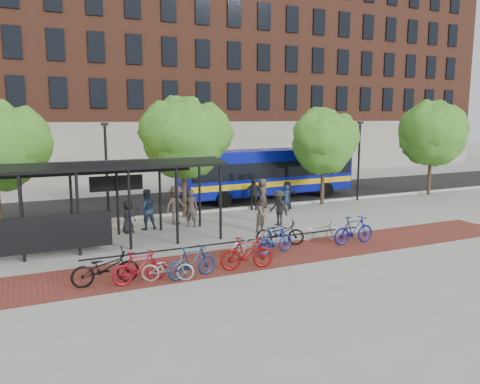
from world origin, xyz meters
name	(u,v)px	position (x,y,z in m)	size (l,w,h in m)	color
ground	(261,224)	(0.00, 0.00, 0.00)	(160.00, 160.00, 0.00)	#9E9E99
asphalt_street	(206,199)	(0.00, 8.00, 0.01)	(160.00, 8.00, 0.01)	black
curb	(230,209)	(0.00, 4.00, 0.06)	(160.00, 0.25, 0.12)	#B7B7B2
brick_strip	(274,255)	(-2.00, -5.00, 0.00)	(24.00, 3.00, 0.01)	maroon
bike_rack_rail	(235,253)	(-3.30, -4.10, 0.00)	(12.00, 0.05, 0.95)	black
building_brick	(233,73)	(10.00, 26.00, 10.00)	(55.00, 14.00, 20.00)	brown
bus_shelter	(95,175)	(-8.13, -0.48, 3.00)	(10.60, 3.07, 3.60)	black
tree_b	(185,135)	(-2.90, 3.35, 4.46)	(5.15, 4.20, 6.47)	#382619
tree_c	(324,139)	(6.09, 3.35, 4.05)	(4.66, 3.80, 5.92)	#382619
tree_d	(433,131)	(15.10, 3.35, 4.47)	(5.39, 4.40, 6.55)	#382619
lamp_post_left	(107,170)	(-7.00, 3.60, 2.75)	(0.35, 0.20, 5.12)	black
lamp_post_right	(359,158)	(9.00, 3.60, 2.75)	(0.35, 0.20, 5.12)	black
bus	(268,171)	(3.88, 6.57, 1.88)	(12.26, 3.35, 3.28)	#071090
bike_0	(105,268)	(-8.61, -5.65, 0.57)	(0.75, 2.16, 1.14)	black
bike_1	(140,267)	(-7.57, -5.97, 0.55)	(0.52, 1.84, 1.11)	maroon
bike_2	(168,268)	(-6.68, -6.16, 0.46)	(0.61, 1.74, 0.91)	#A0A1A3
bike_3	(192,262)	(-5.83, -6.17, 0.55)	(0.52, 1.84, 1.11)	navy
bike_5	(247,253)	(-3.75, -6.14, 0.60)	(0.56, 1.98, 1.19)	maroon
bike_6	(251,243)	(-2.90, -4.76, 0.50)	(0.67, 1.91, 1.01)	gray
bike_7	(275,240)	(-1.94, -4.92, 0.56)	(0.53, 1.88, 1.13)	navy
bike_8	(280,233)	(-1.10, -3.85, 0.54)	(0.71, 2.05, 1.08)	black
bike_10	(320,230)	(0.89, -3.92, 0.46)	(0.61, 1.75, 0.92)	#ADADAF
bike_11	(354,230)	(1.88, -5.00, 0.61)	(0.57, 2.02, 1.21)	navy
pedestrian_0	(128,216)	(-6.51, 1.00, 0.79)	(0.78, 0.51, 1.59)	black
pedestrian_1	(191,208)	(-3.44, 0.90, 0.95)	(0.69, 0.45, 1.90)	#413734
pedestrian_2	(146,209)	(-5.57, 1.34, 0.99)	(0.96, 0.75, 1.98)	#1B2B3F
pedestrian_3	(176,205)	(-3.94, 1.78, 0.99)	(1.28, 0.74, 1.98)	#52443C
pedestrian_4	(253,194)	(1.36, 3.64, 0.93)	(1.09, 0.45, 1.86)	black
pedestrian_5	(287,195)	(3.25, 2.92, 0.84)	(1.55, 0.50, 1.68)	black
pedestrian_6	(262,193)	(2.05, 3.80, 0.89)	(0.87, 0.57, 1.78)	#443D36
pedestrian_7	(286,198)	(2.88, 2.41, 0.76)	(0.55, 0.36, 1.52)	#1B2A3F
pedestrian_8	(263,214)	(-0.66, -1.50, 0.87)	(0.84, 0.66, 1.73)	brown
pedestrian_9	(279,208)	(0.66, -0.64, 0.89)	(1.15, 0.66, 1.78)	black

